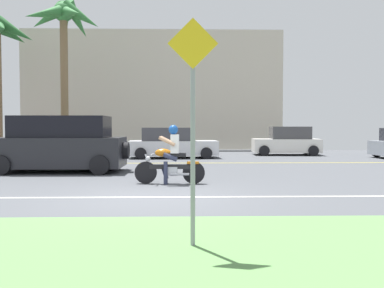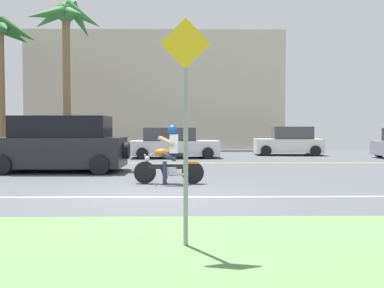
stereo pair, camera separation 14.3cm
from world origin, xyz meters
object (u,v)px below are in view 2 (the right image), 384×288
Objects in this scene: palm_tree_0 at (1,36)px; street_sign at (186,111)px; suv_nearby at (61,145)px; parked_car_3 at (289,142)px; parked_car_1 at (72,144)px; motorcyclist_distant at (23,150)px; parked_car_2 at (173,144)px; palm_tree_1 at (66,24)px; motorcyclist at (169,159)px.

palm_tree_0 is 23.72m from street_sign.
suv_nearby reaches higher than parked_car_3.
parked_car_1 is (-1.39, 6.45, -0.25)m from suv_nearby.
suv_nearby is 2.91× the size of motorcyclist_distant.
palm_tree_0 is (-5.54, 4.65, 6.37)m from parked_car_1.
parked_car_1 is 3.59m from motorcyclist_distant.
parked_car_2 is 1.20× the size of parked_car_3.
palm_tree_0 is 2.88× the size of street_sign.
motorcyclist_distant is (-1.12, -3.41, -0.11)m from parked_car_1.
parked_car_3 is 2.36× the size of motorcyclist_distant.
street_sign is (-5.69, -17.41, 1.01)m from parked_car_3.
parked_car_3 reaches higher than parked_car_2.
parked_car_3 is 18.29m from palm_tree_0.
suv_nearby reaches higher than parked_car_1.
palm_tree_1 is (-2.48, 9.28, 6.42)m from suv_nearby.
parked_car_1 is at bearing 102.17° from suv_nearby.
motorcyclist_distant is at bearing 136.30° from motorcyclist.
suv_nearby is at bearing 141.68° from motorcyclist.
palm_tree_0 is 5.26× the size of motorcyclist_distant.
suv_nearby reaches higher than motorcyclist.
parked_car_2 reaches higher than parked_car_1.
palm_tree_1 is at bearing 175.56° from parked_car_3.
palm_tree_1 is 9.22m from motorcyclist_distant.
suv_nearby is 1.03× the size of parked_car_2.
palm_tree_0 is at bearing 140.02° from parked_car_1.
palm_tree_0 is (-10.61, 4.79, 6.34)m from parked_car_2.
parked_car_3 is 13.58m from motorcyclist_distant.
motorcyclist is 8.82m from motorcyclist_distant.
parked_car_1 is at bearing 178.35° from parked_car_2.
parked_car_1 is 0.48× the size of palm_tree_0.
palm_tree_1 is (-6.15, 2.98, 6.65)m from parked_car_2.
street_sign is at bearing -60.89° from palm_tree_0.
motorcyclist_distant is 0.55× the size of street_sign.
palm_tree_1 is 5.63× the size of motorcyclist_distant.
motorcyclist is 4.93m from suv_nearby.
parked_car_2 is 1.55× the size of street_sign.
street_sign reaches higher than suv_nearby.
suv_nearby is 3.96m from motorcyclist_distant.
motorcyclist is 0.23× the size of palm_tree_0.
palm_tree_1 reaches higher than motorcyclist.
parked_car_2 is (3.67, 6.31, -0.22)m from suv_nearby.
palm_tree_1 reaches higher than parked_car_2.
palm_tree_1 is at bearing 89.69° from motorcyclist_distant.
palm_tree_0 reaches higher than suv_nearby.
motorcyclist_distant is 13.97m from street_sign.
parked_car_3 is at bearing -9.35° from palm_tree_0.
suv_nearby is 0.52× the size of palm_tree_1.
parked_car_3 is at bearing 22.85° from motorcyclist_distant.
parked_car_1 reaches higher than motorcyclist_distant.
motorcyclist is at bearing 94.23° from street_sign.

